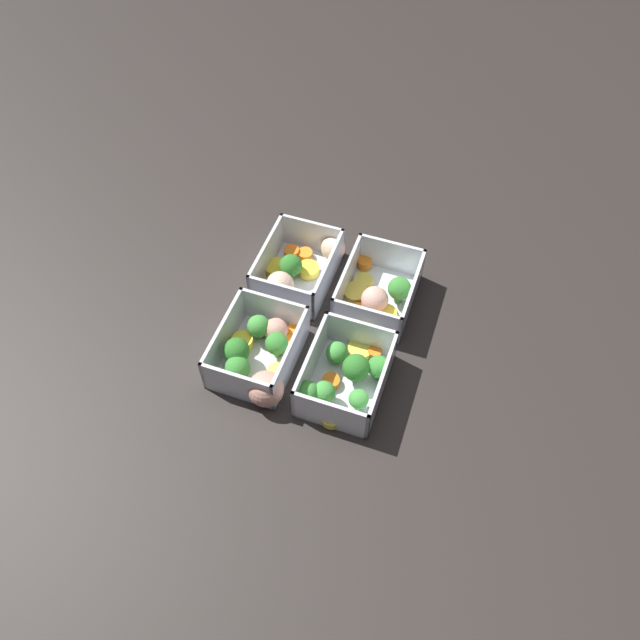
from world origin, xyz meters
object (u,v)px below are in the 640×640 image
object	(u,v)px
container_near_left	(298,269)
container_far_left	(379,294)
container_far_right	(345,376)
container_near_right	(259,356)

from	to	relation	value
container_near_left	container_far_left	world-z (taller)	same
container_near_left	container_far_left	bearing A→B (deg)	87.32
container_far_left	container_far_right	xyz separation A→B (m)	(0.16, -0.00, 0.00)
container_near_right	container_far_left	bearing A→B (deg)	142.33
container_far_left	container_far_right	world-z (taller)	same
container_far_left	container_far_right	bearing A→B (deg)	-0.97
container_near_left	container_near_right	bearing A→B (deg)	2.01
container_near_left	container_far_right	xyz separation A→B (m)	(0.17, 0.13, 0.00)
container_near_right	container_far_left	size ratio (longest dim) A/B	1.14
container_near_left	container_near_right	xyz separation A→B (m)	(0.18, 0.01, 0.00)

